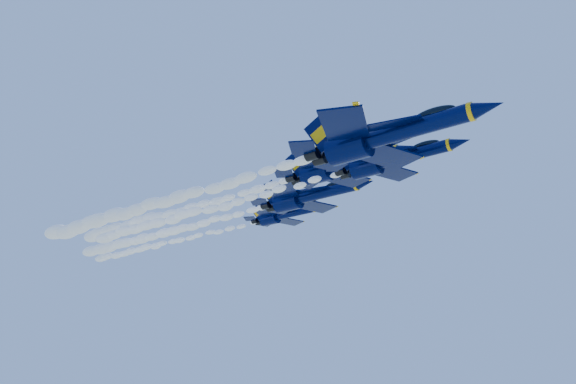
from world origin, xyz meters
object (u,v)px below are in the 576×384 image
Objects in this scene: jet_second at (392,159)px; jet_fourth at (309,196)px; jet_fifth at (284,215)px; jet_lead at (385,136)px; jet_third at (341,166)px.

jet_second is 24.82m from jet_fourth.
jet_second is 38.80m from jet_fifth.
jet_lead is 1.04× the size of jet_third.
jet_fourth reaches higher than jet_second.
jet_third is at bearing 132.15° from jet_lead.
jet_second is 0.85× the size of jet_third.
jet_fifth reaches higher than jet_fourth.
jet_fifth reaches higher than jet_lead.
jet_lead is 1.00× the size of jet_fourth.
jet_second is (-4.10, 10.31, 2.25)m from jet_lead.
jet_lead is at bearing -44.14° from jet_fourth.
jet_lead is 20.89m from jet_third.
jet_third is 1.24× the size of jet_fifth.
jet_fourth is (-11.02, 8.88, 0.68)m from jet_third.
jet_lead is 11.33m from jet_second.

